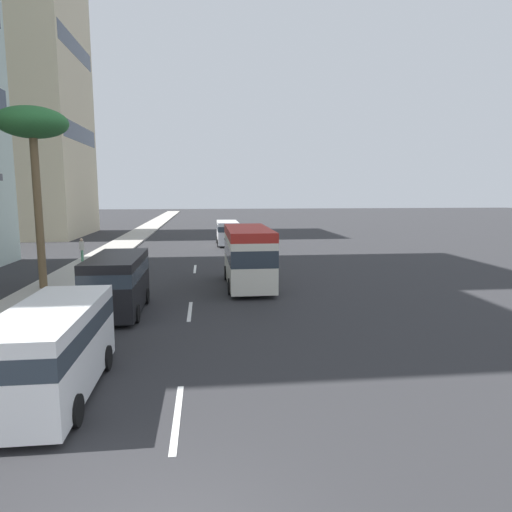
{
  "coord_description": "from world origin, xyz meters",
  "views": [
    {
      "loc": [
        -5.63,
        -0.71,
        5.16
      ],
      "look_at": [
        16.23,
        -3.23,
        1.97
      ],
      "focal_mm": 31.18,
      "sensor_mm": 36.0,
      "label": 1
    }
  ],
  "objects_px": {
    "pedestrian_near_lamp": "(82,249)",
    "palm_tree": "(33,128)",
    "minibus_fourth": "(248,255)",
    "van_lead": "(117,281)",
    "van_third": "(228,231)",
    "van_second": "(52,346)"
  },
  "relations": [
    {
      "from": "pedestrian_near_lamp",
      "to": "palm_tree",
      "type": "xyz_separation_m",
      "value": [
        -9.1,
        -0.39,
        7.24
      ]
    },
    {
      "from": "minibus_fourth",
      "to": "palm_tree",
      "type": "relative_size",
      "value": 0.72
    },
    {
      "from": "van_lead",
      "to": "van_third",
      "type": "height_order",
      "value": "van_lead"
    },
    {
      "from": "pedestrian_near_lamp",
      "to": "palm_tree",
      "type": "distance_m",
      "value": 11.63
    },
    {
      "from": "van_third",
      "to": "pedestrian_near_lamp",
      "type": "bearing_deg",
      "value": 132.06
    },
    {
      "from": "van_second",
      "to": "pedestrian_near_lamp",
      "type": "relative_size",
      "value": 3.15
    },
    {
      "from": "minibus_fourth",
      "to": "van_lead",
      "type": "bearing_deg",
      "value": 128.39
    },
    {
      "from": "van_second",
      "to": "palm_tree",
      "type": "xyz_separation_m",
      "value": [
        12.82,
        4.64,
        6.98
      ]
    },
    {
      "from": "van_lead",
      "to": "pedestrian_near_lamp",
      "type": "distance_m",
      "value": 14.99
    },
    {
      "from": "van_lead",
      "to": "van_second",
      "type": "distance_m",
      "value": 7.85
    },
    {
      "from": "minibus_fourth",
      "to": "pedestrian_near_lamp",
      "type": "xyz_separation_m",
      "value": [
        9.28,
        11.21,
        -0.69
      ]
    },
    {
      "from": "pedestrian_near_lamp",
      "to": "van_lead",
      "type": "bearing_deg",
      "value": 89.76
    },
    {
      "from": "van_lead",
      "to": "minibus_fourth",
      "type": "height_order",
      "value": "minibus_fourth"
    },
    {
      "from": "van_lead",
      "to": "minibus_fourth",
      "type": "xyz_separation_m",
      "value": [
        4.8,
        -6.05,
        0.34
      ]
    },
    {
      "from": "van_third",
      "to": "palm_tree",
      "type": "xyz_separation_m",
      "value": [
        -19.09,
        10.68,
        6.99
      ]
    },
    {
      "from": "minibus_fourth",
      "to": "pedestrian_near_lamp",
      "type": "height_order",
      "value": "minibus_fourth"
    },
    {
      "from": "van_third",
      "to": "minibus_fourth",
      "type": "xyz_separation_m",
      "value": [
        -19.27,
        -0.14,
        0.44
      ]
    },
    {
      "from": "van_third",
      "to": "palm_tree",
      "type": "bearing_deg",
      "value": 150.77
    },
    {
      "from": "minibus_fourth",
      "to": "palm_tree",
      "type": "height_order",
      "value": "palm_tree"
    },
    {
      "from": "van_lead",
      "to": "pedestrian_near_lamp",
      "type": "xyz_separation_m",
      "value": [
        14.07,
        5.16,
        -0.35
      ]
    },
    {
      "from": "van_second",
      "to": "minibus_fourth",
      "type": "relative_size",
      "value": 0.8
    },
    {
      "from": "palm_tree",
      "to": "van_second",
      "type": "bearing_deg",
      "value": -160.11
    }
  ]
}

